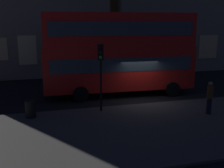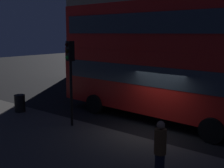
{
  "view_description": "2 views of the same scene",
  "coord_description": "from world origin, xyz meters",
  "px_view_note": "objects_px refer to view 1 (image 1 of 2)",
  "views": [
    {
      "loc": [
        -6.31,
        -15.87,
        5.01
      ],
      "look_at": [
        -2.09,
        -0.14,
        1.28
      ],
      "focal_mm": 43.39,
      "sensor_mm": 36.0,
      "label": 1
    },
    {
      "loc": [
        5.9,
        -10.12,
        4.2
      ],
      "look_at": [
        -2.4,
        0.35,
        1.81
      ],
      "focal_mm": 45.89,
      "sensor_mm": 36.0,
      "label": 2
    }
  ],
  "objects_px": {
    "litter_bin": "(30,109)",
    "traffic_light_near_kerb": "(101,63)",
    "double_decker_bus": "(119,50)",
    "pedestrian": "(210,97)"
  },
  "relations": [
    {
      "from": "double_decker_bus",
      "to": "litter_bin",
      "type": "relative_size",
      "value": 11.7
    },
    {
      "from": "traffic_light_near_kerb",
      "to": "litter_bin",
      "type": "bearing_deg",
      "value": -163.66
    },
    {
      "from": "pedestrian",
      "to": "litter_bin",
      "type": "height_order",
      "value": "pedestrian"
    },
    {
      "from": "pedestrian",
      "to": "litter_bin",
      "type": "xyz_separation_m",
      "value": [
        -9.37,
        1.96,
        -0.49
      ]
    },
    {
      "from": "litter_bin",
      "to": "traffic_light_near_kerb",
      "type": "bearing_deg",
      "value": 1.09
    },
    {
      "from": "traffic_light_near_kerb",
      "to": "pedestrian",
      "type": "xyz_separation_m",
      "value": [
        5.56,
        -2.03,
        -1.76
      ]
    },
    {
      "from": "double_decker_bus",
      "to": "traffic_light_near_kerb",
      "type": "bearing_deg",
      "value": -118.02
    },
    {
      "from": "litter_bin",
      "to": "double_decker_bus",
      "type": "bearing_deg",
      "value": 31.39
    },
    {
      "from": "double_decker_bus",
      "to": "pedestrian",
      "type": "height_order",
      "value": "double_decker_bus"
    },
    {
      "from": "traffic_light_near_kerb",
      "to": "double_decker_bus",
      "type": "bearing_deg",
      "value": 74.55
    }
  ]
}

